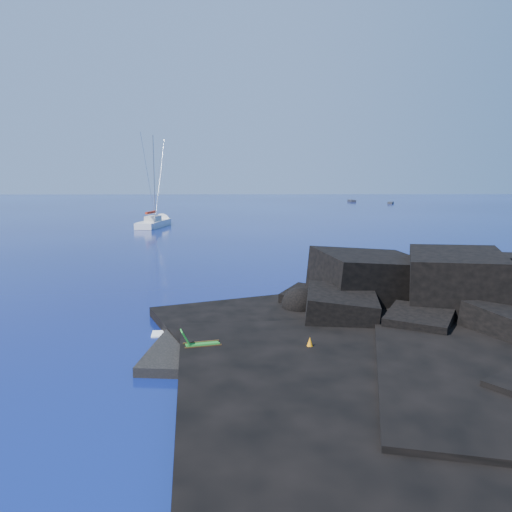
% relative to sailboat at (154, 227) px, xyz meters
% --- Properties ---
extents(ground, '(400.00, 400.00, 0.00)m').
position_rel_sailboat_xyz_m(ground, '(8.71, -52.14, 0.00)').
color(ground, '#030331').
rests_on(ground, ground).
extents(headland, '(24.00, 24.00, 3.60)m').
position_rel_sailboat_xyz_m(headland, '(21.71, -49.14, 0.00)').
color(headland, black).
rests_on(headland, ground).
extents(beach, '(9.08, 6.86, 0.70)m').
position_rel_sailboat_xyz_m(beach, '(13.21, -51.64, 0.00)').
color(beach, black).
rests_on(beach, ground).
extents(surf_foam, '(10.00, 8.00, 0.06)m').
position_rel_sailboat_xyz_m(surf_foam, '(13.71, -47.14, 0.00)').
color(surf_foam, white).
rests_on(surf_foam, ground).
extents(sailboat, '(4.32, 12.42, 12.76)m').
position_rel_sailboat_xyz_m(sailboat, '(0.00, 0.00, 0.00)').
color(sailboat, silver).
rests_on(sailboat, ground).
extents(deck_chair, '(1.51, 0.94, 0.96)m').
position_rel_sailboat_xyz_m(deck_chair, '(10.92, -52.61, 0.83)').
color(deck_chair, '#1A7823').
rests_on(deck_chair, beach).
extents(towel, '(2.36, 1.85, 0.06)m').
position_rel_sailboat_xyz_m(towel, '(13.02, -52.62, 0.38)').
color(towel, white).
rests_on(towel, beach).
extents(sunbather, '(1.74, 1.14, 0.23)m').
position_rel_sailboat_xyz_m(sunbather, '(13.02, -52.62, 0.52)').
color(sunbather, tan).
rests_on(sunbather, towel).
extents(marker_cone, '(0.54, 0.54, 0.62)m').
position_rel_sailboat_xyz_m(marker_cone, '(14.87, -52.90, 0.66)').
color(marker_cone, orange).
rests_on(marker_cone, beach).
extents(distant_boat_a, '(1.67, 4.57, 0.60)m').
position_rel_sailboat_xyz_m(distant_boat_a, '(44.47, 75.51, 0.00)').
color(distant_boat_a, black).
rests_on(distant_boat_a, ground).
extents(distant_boat_b, '(2.73, 4.21, 0.54)m').
position_rel_sailboat_xyz_m(distant_boat_b, '(52.54, 63.97, 0.00)').
color(distant_boat_b, '#25262A').
rests_on(distant_boat_b, ground).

